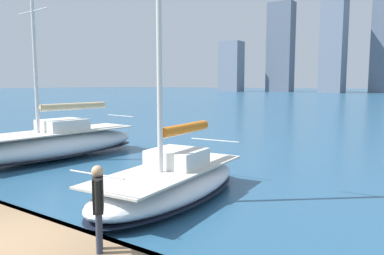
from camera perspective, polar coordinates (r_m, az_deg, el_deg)
The scene contains 4 objects.
dock_pier at distance 8.46m, azimuth -26.84°, elevation -15.44°, with size 28.00×2.80×0.60m.
sailboat_orange at distance 11.89m, azimuth -3.29°, elevation -7.88°, with size 3.25×7.14×12.96m.
sailboat_tan at distance 19.30m, azimuth -20.36°, elevation -2.34°, with size 3.60×9.58×10.56m.
person_black_shirt at distance 7.02m, azimuth -14.10°, elevation -10.66°, with size 0.45×0.43×1.59m.
Camera 1 is at (-6.99, 3.53, 3.63)m, focal length 35.00 mm.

